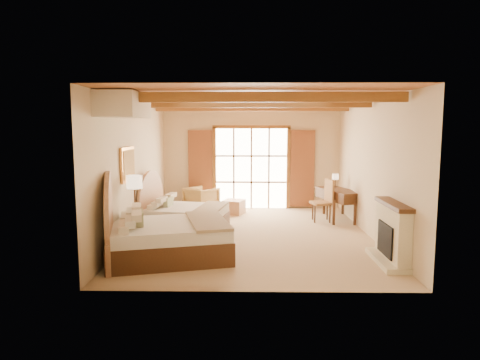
{
  "coord_description": "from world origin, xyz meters",
  "views": [
    {
      "loc": [
        -0.12,
        -9.9,
        2.56
      ],
      "look_at": [
        -0.3,
        0.2,
        1.3
      ],
      "focal_mm": 32.0,
      "sensor_mm": 36.0,
      "label": 1
    }
  ],
  "objects_px": {
    "armchair": "(202,200)",
    "desk": "(339,203)",
    "bed_far": "(180,215)",
    "nightstand": "(141,232)",
    "bed_near": "(160,235)"
  },
  "relations": [
    {
      "from": "desk",
      "to": "armchair",
      "type": "bearing_deg",
      "value": 147.0
    },
    {
      "from": "bed_far",
      "to": "desk",
      "type": "distance_m",
      "value": 4.42
    },
    {
      "from": "bed_far",
      "to": "nightstand",
      "type": "distance_m",
      "value": 1.56
    },
    {
      "from": "armchair",
      "to": "bed_near",
      "type": "bearing_deg",
      "value": 124.99
    },
    {
      "from": "bed_near",
      "to": "desk",
      "type": "bearing_deg",
      "value": 25.87
    },
    {
      "from": "bed_near",
      "to": "nightstand",
      "type": "bearing_deg",
      "value": 109.53
    },
    {
      "from": "armchair",
      "to": "desk",
      "type": "height_order",
      "value": "desk"
    },
    {
      "from": "bed_far",
      "to": "armchair",
      "type": "distance_m",
      "value": 2.28
    },
    {
      "from": "desk",
      "to": "bed_near",
      "type": "bearing_deg",
      "value": -158.96
    },
    {
      "from": "desk",
      "to": "bed_far",
      "type": "bearing_deg",
      "value": 177.89
    },
    {
      "from": "bed_far",
      "to": "armchair",
      "type": "relative_size",
      "value": 2.62
    },
    {
      "from": "armchair",
      "to": "desk",
      "type": "relative_size",
      "value": 0.5
    },
    {
      "from": "bed_far",
      "to": "nightstand",
      "type": "height_order",
      "value": "bed_far"
    },
    {
      "from": "bed_far",
      "to": "armchair",
      "type": "bearing_deg",
      "value": 92.51
    },
    {
      "from": "bed_near",
      "to": "armchair",
      "type": "distance_m",
      "value": 4.58
    }
  ]
}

